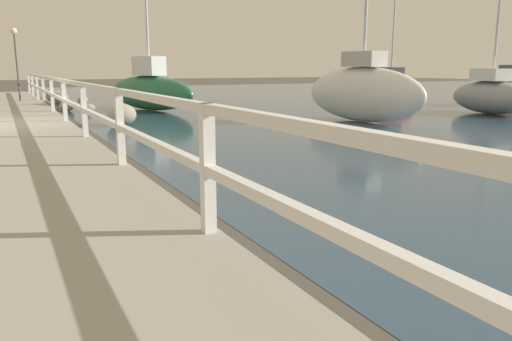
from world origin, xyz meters
The scene contains 13 objects.
ground_plane centered at (0.00, 0.00, 0.00)m, with size 120.00×120.00×0.00m, color #4C473D.
railing centered at (1.51, 0.00, 0.94)m, with size 0.10×32.50×1.04m.
boulder_far_strip centered at (2.96, 0.31, 0.30)m, with size 0.80×0.72×0.60m.
boulder_downstream centered at (2.79, 4.77, 0.16)m, with size 0.44×0.39×0.33m.
boulder_mid_strip centered at (2.38, 9.58, 0.26)m, with size 0.69×0.62×0.52m.
boulder_upstream centered at (2.29, 11.07, 0.28)m, with size 0.76×0.68×0.57m.
boulder_water_edge centered at (2.17, 5.74, 0.19)m, with size 0.50×0.45×0.38m.
boulder_near_dock centered at (3.28, 9.60, 0.16)m, with size 0.43×0.39×0.33m.
dock_lamp centered at (0.79, 8.88, 2.27)m, with size 0.24×0.24×2.84m.
sailboat_white centered at (9.40, -1.81, 0.86)m, with size 1.45×4.49×7.01m.
sailboat_gray centered at (14.89, -1.79, 0.63)m, with size 1.77×3.50×4.87m.
sailboat_green centered at (5.02, 4.97, 0.74)m, with size 2.49×5.01×5.89m.
sailboat_red centered at (17.48, 6.04, 0.69)m, with size 2.06×4.36×8.14m.
Camera 1 is at (0.10, -13.34, 1.53)m, focal length 35.00 mm.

